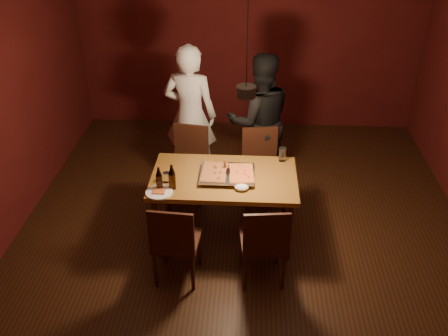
# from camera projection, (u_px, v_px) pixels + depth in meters

# --- Properties ---
(room_shell) EXTENTS (6.00, 6.00, 6.00)m
(room_shell) POSITION_uv_depth(u_px,v_px,m) (245.00, 126.00, 4.66)
(room_shell) COLOR #391E0F
(room_shell) RESTS_ON ground
(dining_table) EXTENTS (1.50, 0.90, 0.75)m
(dining_table) POSITION_uv_depth(u_px,v_px,m) (224.00, 182.00, 5.17)
(dining_table) COLOR #8E5D24
(dining_table) RESTS_ON floor
(chair_far_left) EXTENTS (0.48, 0.48, 0.49)m
(chair_far_left) POSITION_uv_depth(u_px,v_px,m) (189.00, 156.00, 5.95)
(chair_far_left) COLOR #38190F
(chair_far_left) RESTS_ON floor
(chair_far_right) EXTENTS (0.47, 0.47, 0.49)m
(chair_far_right) POSITION_uv_depth(u_px,v_px,m) (260.00, 159.00, 5.88)
(chair_far_right) COLOR #38190F
(chair_far_right) RESTS_ON floor
(chair_near_left) EXTENTS (0.45, 0.45, 0.49)m
(chair_near_left) POSITION_uv_depth(u_px,v_px,m) (174.00, 238.00, 4.61)
(chair_near_left) COLOR #38190F
(chair_near_left) RESTS_ON floor
(chair_near_right) EXTENTS (0.46, 0.46, 0.49)m
(chair_near_right) POSITION_uv_depth(u_px,v_px,m) (264.00, 239.00, 4.60)
(chair_near_right) COLOR #38190F
(chair_near_right) RESTS_ON floor
(pizza_tray) EXTENTS (0.58, 0.49, 0.05)m
(pizza_tray) POSITION_uv_depth(u_px,v_px,m) (227.00, 175.00, 5.11)
(pizza_tray) COLOR silver
(pizza_tray) RESTS_ON dining_table
(pizza_meat) EXTENTS (0.27, 0.41, 0.02)m
(pizza_meat) POSITION_uv_depth(u_px,v_px,m) (214.00, 172.00, 5.10)
(pizza_meat) COLOR maroon
(pizza_meat) RESTS_ON pizza_tray
(pizza_cheese) EXTENTS (0.27, 0.41, 0.02)m
(pizza_cheese) POSITION_uv_depth(u_px,v_px,m) (241.00, 173.00, 5.08)
(pizza_cheese) COLOR gold
(pizza_cheese) RESTS_ON pizza_tray
(spatula) EXTENTS (0.12, 0.25, 0.04)m
(spatula) POSITION_uv_depth(u_px,v_px,m) (226.00, 171.00, 5.10)
(spatula) COLOR silver
(spatula) RESTS_ON pizza_tray
(beer_bottle_a) EXTENTS (0.06, 0.06, 0.24)m
(beer_bottle_a) POSITION_uv_depth(u_px,v_px,m) (159.00, 179.00, 4.87)
(beer_bottle_a) COLOR black
(beer_bottle_a) RESTS_ON dining_table
(beer_bottle_b) EXTENTS (0.07, 0.07, 0.26)m
(beer_bottle_b) POSITION_uv_depth(u_px,v_px,m) (172.00, 177.00, 4.87)
(beer_bottle_b) COLOR black
(beer_bottle_b) RESTS_ON dining_table
(water_glass_left) EXTENTS (0.07, 0.07, 0.11)m
(water_glass_left) POSITION_uv_depth(u_px,v_px,m) (166.00, 177.00, 5.02)
(water_glass_left) COLOR silver
(water_glass_left) RESTS_ON dining_table
(water_glass_right) EXTENTS (0.08, 0.08, 0.16)m
(water_glass_right) POSITION_uv_depth(u_px,v_px,m) (282.00, 154.00, 5.37)
(water_glass_right) COLOR silver
(water_glass_right) RESTS_ON dining_table
(plate_slice) EXTENTS (0.27, 0.27, 0.03)m
(plate_slice) POSITION_uv_depth(u_px,v_px,m) (159.00, 192.00, 4.86)
(plate_slice) COLOR white
(plate_slice) RESTS_ON dining_table
(napkin) EXTENTS (0.14, 0.11, 0.06)m
(napkin) POSITION_uv_depth(u_px,v_px,m) (242.00, 187.00, 4.90)
(napkin) COLOR white
(napkin) RESTS_ON dining_table
(diner_white) EXTENTS (0.71, 0.52, 1.78)m
(diner_white) POSITION_uv_depth(u_px,v_px,m) (190.00, 115.00, 6.09)
(diner_white) COLOR silver
(diner_white) RESTS_ON floor
(diner_dark) EXTENTS (0.94, 0.80, 1.69)m
(diner_dark) POSITION_uv_depth(u_px,v_px,m) (260.00, 121.00, 6.06)
(diner_dark) COLOR black
(diner_dark) RESTS_ON floor
(pendant_lamp) EXTENTS (0.18, 0.18, 1.10)m
(pendant_lamp) POSITION_uv_depth(u_px,v_px,m) (246.00, 90.00, 4.48)
(pendant_lamp) COLOR black
(pendant_lamp) RESTS_ON ceiling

